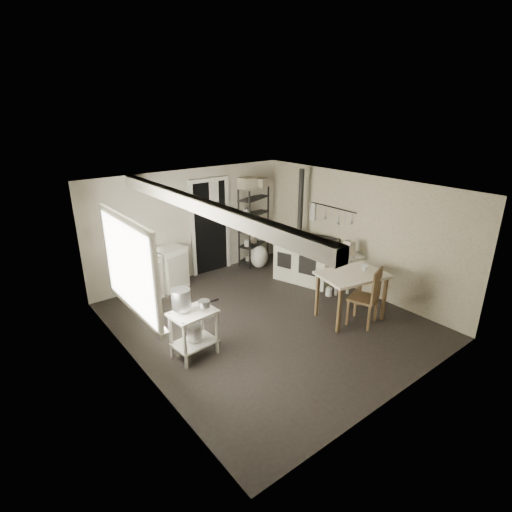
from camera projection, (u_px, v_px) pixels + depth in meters
floor at (267, 320)px, 6.90m from camera, size 5.00×5.00×0.00m
ceiling at (268, 188)px, 6.09m from camera, size 5.00×5.00×0.00m
wall_back at (191, 225)px, 8.34m from camera, size 4.50×0.02×2.30m
wall_front at (404, 319)px, 4.66m from camera, size 4.50×0.02×2.30m
wall_left at (135, 296)px, 5.20m from camera, size 0.02×5.00×2.30m
wall_right at (356, 233)px, 7.80m from camera, size 0.02×5.00×2.30m
window at (128, 266)px, 5.24m from camera, size 0.12×1.76×1.28m
doorway at (211, 228)px, 8.63m from camera, size 0.96×0.10×2.08m
ceiling_beam at (200, 206)px, 5.43m from camera, size 0.18×5.00×0.18m
wallpaper_panel at (356, 233)px, 7.79m from camera, size 0.01×5.00×2.30m
utensil_rail at (332, 208)px, 8.06m from camera, size 0.06×1.20×0.44m
prep_table at (194, 332)px, 5.79m from camera, size 0.68×0.51×0.73m
stockpot at (181, 299)px, 5.59m from camera, size 0.29×0.29×0.29m
saucepan at (204, 304)px, 5.65m from camera, size 0.17×0.17×0.09m
bucket at (195, 332)px, 5.81m from camera, size 0.29×0.29×0.24m
base_cabinets at (156, 271)px, 7.77m from camera, size 1.40×0.86×0.86m
mixing_bowl at (157, 247)px, 7.57m from camera, size 0.32×0.32×0.07m
counter_cup at (137, 251)px, 7.34m from camera, size 0.13×0.13×0.10m
shelf_rack at (254, 223)px, 9.14m from camera, size 0.90×0.60×1.78m
shelf_jar at (244, 208)px, 8.82m from camera, size 0.10×0.10×0.19m
storage_box_a at (247, 178)px, 8.68m from camera, size 0.34×0.30×0.23m
storage_box_b at (261, 177)px, 8.86m from camera, size 0.38×0.37×0.19m
stove at (305, 261)px, 8.35m from camera, size 1.00×1.34×0.94m
stovepipe at (301, 202)px, 8.36m from camera, size 0.12×0.12×1.42m
side_ledge at (348, 274)px, 7.73m from camera, size 0.59×0.43×0.80m
oats_box at (349, 246)px, 7.51m from camera, size 0.15×0.22×0.29m
work_table at (350, 298)px, 6.87m from camera, size 1.24×0.98×0.84m
table_cup at (364, 272)px, 6.83m from camera, size 0.13×0.13×0.10m
chair at (363, 298)px, 6.64m from camera, size 0.54×0.56×1.03m
flour_sack at (259, 257)px, 9.09m from camera, size 0.46×0.40×0.51m
floor_crock at (329, 292)px, 7.78m from camera, size 0.16×0.16×0.16m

